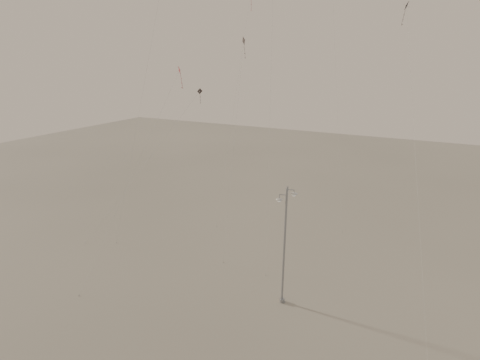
% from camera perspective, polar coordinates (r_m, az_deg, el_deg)
% --- Properties ---
extents(ground, '(160.00, 160.00, 0.00)m').
position_cam_1_polar(ground, '(33.79, -2.13, -17.04)').
color(ground, '#9E9582').
rests_on(ground, ground).
extents(street_lamp, '(1.59, 0.78, 10.22)m').
position_cam_1_polar(street_lamp, '(30.29, 6.79, -9.56)').
color(street_lamp, '#9A9DA2').
rests_on(street_lamp, ground).
extents(kite_1, '(2.57, 9.32, 21.69)m').
position_cam_1_polar(kite_1, '(40.30, -0.06, 13.98)').
color(kite_1, '#2F2827').
rests_on(kite_1, ground).
extents(kite_3, '(5.47, 9.18, 18.81)m').
position_cam_1_polar(kite_3, '(33.04, -13.03, 7.46)').
color(kite_3, maroon).
rests_on(kite_3, ground).
extents(kite_4, '(5.57, 15.55, 24.25)m').
position_cam_1_polar(kite_4, '(35.04, 24.54, 13.96)').
color(kite_4, '#2F2827').
rests_on(kite_4, ground).
extents(kite_5, '(5.36, 6.68, 31.53)m').
position_cam_1_polar(kite_5, '(47.87, 14.04, 23.86)').
color(kite_5, '#9C491A').
rests_on(kite_5, ground).
extents(kite_6, '(9.10, 10.90, 16.35)m').
position_cam_1_polar(kite_6, '(42.79, -10.52, 7.42)').
color(kite_6, '#2F2827').
rests_on(kite_6, ground).
extents(kite_7, '(2.69, 5.01, 27.27)m').
position_cam_1_polar(kite_7, '(44.31, 0.62, 20.77)').
color(kite_7, maroon).
rests_on(kite_7, ground).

